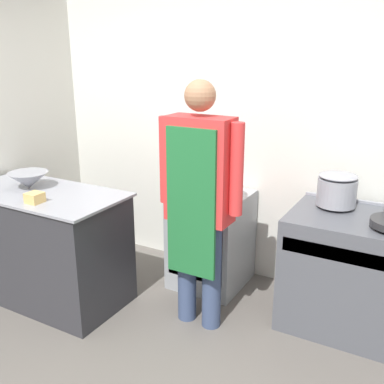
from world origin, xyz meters
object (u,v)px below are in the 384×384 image
at_px(plastic_tub, 35,198).
at_px(stock_pot, 337,189).
at_px(fridge_unit, 211,239).
at_px(person_cook, 199,193).
at_px(mixing_bowl, 29,180).
at_px(stove, 358,273).

bearing_deg(plastic_tub, stock_pot, 30.60).
height_order(fridge_unit, person_cook, person_cook).
distance_m(fridge_unit, stock_pot, 1.17).
bearing_deg(mixing_bowl, stove, 17.27).
bearing_deg(stove, fridge_unit, 176.70).
xyz_separation_m(fridge_unit, plastic_tub, (-0.90, -1.07, 0.54)).
distance_m(stove, mixing_bowl, 2.63).
relative_size(stove, plastic_tub, 9.14).
bearing_deg(person_cook, stove, 26.92).
height_order(stove, mixing_bowl, mixing_bowl).
xyz_separation_m(plastic_tub, stock_pot, (1.90, 1.12, 0.05)).
bearing_deg(fridge_unit, stove, -3.30).
relative_size(fridge_unit, plastic_tub, 7.43).
xyz_separation_m(stove, mixing_bowl, (-2.45, -0.76, 0.55)).
relative_size(mixing_bowl, stock_pot, 1.12).
height_order(stove, plastic_tub, plastic_tub).
height_order(mixing_bowl, plastic_tub, mixing_bowl).
distance_m(fridge_unit, plastic_tub, 1.50).
bearing_deg(plastic_tub, mixing_bowl, 144.06).
distance_m(fridge_unit, person_cook, 0.88).
relative_size(fridge_unit, person_cook, 0.46).
bearing_deg(stock_pot, person_cook, -141.13).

